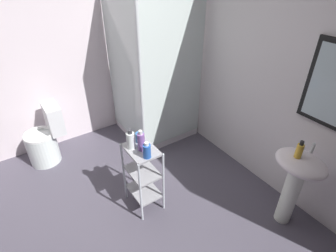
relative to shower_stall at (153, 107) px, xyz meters
name	(u,v)px	position (x,y,z in m)	size (l,w,h in m)	color
ground_plane	(112,233)	(1.22, -1.23, -0.47)	(4.20, 4.20, 0.02)	#4C4754
wall_back	(263,72)	(1.23, 0.62, 0.79)	(4.20, 0.14, 2.50)	silver
wall_left	(37,56)	(-0.63, -1.23, 0.79)	(0.10, 4.20, 2.50)	silver
shower_stall	(153,107)	(0.00, 0.00, 0.00)	(0.92, 0.92, 2.00)	white
pedestal_sink	(296,177)	(2.04, 0.29, 0.12)	(0.46, 0.37, 0.81)	white
sink_faucet	(313,148)	(2.04, 0.41, 0.40)	(0.03, 0.03, 0.10)	silver
toilet	(45,140)	(-0.26, -1.44, -0.15)	(0.37, 0.49, 0.76)	white
storage_cart	(143,173)	(1.07, -0.77, -0.03)	(0.38, 0.28, 0.74)	silver
hand_soap_bottle	(299,150)	(2.01, 0.26, 0.42)	(0.06, 0.06, 0.17)	gold
lotion_bottle_white	(131,140)	(1.00, -0.84, 0.37)	(0.08, 0.08, 0.20)	white
conditioner_bottle_purple	(141,141)	(1.08, -0.77, 0.37)	(0.07, 0.07, 0.21)	#8154A0
shampoo_bottle_blue	(147,151)	(1.21, -0.78, 0.35)	(0.07, 0.07, 0.16)	blue
rinse_cup	(140,137)	(0.96, -0.72, 0.33)	(0.08, 0.08, 0.10)	#3870B2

